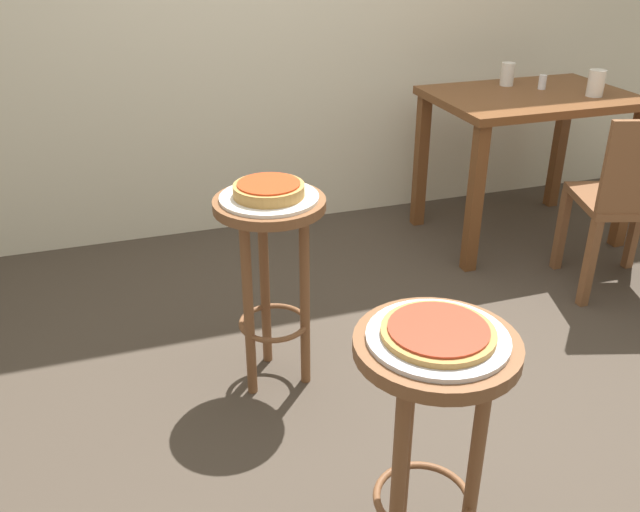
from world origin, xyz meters
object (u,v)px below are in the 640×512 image
pizza_middle (269,189)px  dining_table (529,119)px  pizza_foreground (438,332)px  cup_near_edge (596,83)px  condiment_shaker (542,82)px  serving_plate_middle (269,197)px  cup_far_edge (507,74)px  stool_foreground (431,408)px  wooden_chair (631,199)px  stool_middle (271,251)px  serving_plate_foreground (438,338)px

pizza_middle → dining_table: (1.58, 0.85, -0.12)m
pizza_foreground → cup_near_edge: 2.36m
dining_table → condiment_shaker: size_ratio=13.93×
pizza_foreground → serving_plate_middle: 0.95m
cup_near_edge → cup_far_edge: cup_near_edge is taller
stool_foreground → cup_far_edge: 2.44m
cup_far_edge → wooden_chair: bearing=-83.2°
condiment_shaker → stool_middle: bearing=-151.4°
stool_middle → dining_table: bearing=28.2°
serving_plate_middle → cup_near_edge: 1.97m
pizza_middle → dining_table: size_ratio=0.24×
pizza_foreground → stool_middle: (-0.15, 0.93, -0.22)m
pizza_foreground → condiment_shaker: 2.40m
serving_plate_foreground → stool_middle: serving_plate_foreground is taller
cup_near_edge → wooden_chair: (-0.18, -0.56, -0.37)m
pizza_foreground → stool_middle: pizza_foreground is taller
cup_near_edge → condiment_shaker: cup_near_edge is taller
dining_table → cup_far_edge: bearing=98.2°
serving_plate_middle → pizza_middle: 0.03m
serving_plate_middle → pizza_foreground: bearing=-80.9°
cup_near_edge → condiment_shaker: size_ratio=1.80×
serving_plate_foreground → cup_far_edge: bearing=54.6°
condiment_shaker → wooden_chair: (-0.02, -0.77, -0.34)m
dining_table → stool_foreground: bearing=-128.8°
pizza_foreground → stool_foreground: bearing=76.0°
cup_far_edge → pizza_foreground: bearing=-125.4°
pizza_foreground → cup_far_edge: (1.40, 1.98, 0.08)m
pizza_foreground → pizza_middle: size_ratio=1.08×
serving_plate_foreground → dining_table: size_ratio=0.33×
serving_plate_foreground → serving_plate_middle: size_ratio=0.97×
stool_foreground → serving_plate_foreground: bearing=-104.0°
serving_plate_middle → cup_far_edge: 1.87m
pizza_middle → wooden_chair: (1.66, 0.14, -0.30)m
dining_table → serving_plate_middle: bearing=-151.8°
condiment_shaker → serving_plate_foreground: bearing=-129.6°
stool_foreground → pizza_middle: size_ratio=3.05×
pizza_foreground → dining_table: 2.29m
serving_plate_foreground → stool_middle: (-0.15, 0.93, -0.20)m
pizza_middle → wooden_chair: 1.69m
serving_plate_foreground → serving_plate_middle: bearing=99.1°
stool_middle → condiment_shaker: bearing=28.6°
stool_foreground → cup_near_edge: cup_near_edge is taller
condiment_shaker → cup_near_edge: bearing=-53.2°
pizza_middle → cup_near_edge: (1.84, 0.70, 0.07)m
cup_near_edge → stool_foreground: bearing=-135.9°
stool_foreground → condiment_shaker: 2.42m
wooden_chair → stool_foreground: bearing=-144.5°
pizza_foreground → serving_plate_middle: bearing=99.1°
pizza_middle → stool_middle: bearing=0.0°
dining_table → wooden_chair: size_ratio=1.17×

